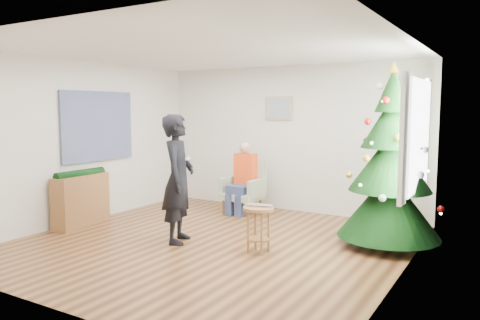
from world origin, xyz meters
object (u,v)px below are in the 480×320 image
Objects in this scene: stool at (258,229)px; console at (81,200)px; christmas_tree at (390,165)px; armchair at (244,194)px; standing_man at (178,179)px.

stool is 3.08m from console.
stool is (-1.36, -1.14, -0.80)m from christmas_tree.
stool is 0.62× the size of armchair.
stool is 2.30m from armchair.
standing_man is at bearing -84.07° from armchair.
christmas_tree is at bearing -86.16° from standing_man.
stool is at bearing -53.09° from armchair.
armchair is at bearing 124.90° from stool.
armchair reaches higher than console.
christmas_tree is 2.88m from armchair.
standing_man is at bearing -153.32° from christmas_tree.
christmas_tree reaches higher than stool.
armchair is 0.54× the size of standing_man.
console is (-4.44, -1.34, -0.70)m from christmas_tree.
stool is at bearing -3.27° from console.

